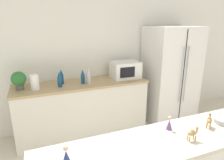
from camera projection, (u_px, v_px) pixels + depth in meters
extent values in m
cube|color=silver|center=(91.00, 55.00, 3.49)|extent=(8.00, 0.06, 2.55)
cube|color=silver|center=(83.00, 109.00, 3.35)|extent=(2.10, 0.60, 0.87)
cube|color=tan|center=(82.00, 84.00, 3.22)|extent=(2.13, 0.63, 0.03)
cube|color=silver|center=(170.00, 75.00, 3.75)|extent=(0.90, 0.70, 1.77)
cube|color=black|center=(183.00, 80.00, 3.43)|extent=(0.01, 0.01, 1.70)
cylinder|color=#B2B5BA|center=(182.00, 75.00, 3.38)|extent=(0.02, 0.02, 0.97)
cylinder|color=#B2B5BA|center=(186.00, 75.00, 3.41)|extent=(0.02, 0.02, 0.97)
cube|color=#B7AD99|center=(170.00, 140.00, 1.60)|extent=(2.16, 0.50, 0.03)
cylinder|color=#595451|center=(20.00, 87.00, 2.89)|extent=(0.11, 0.11, 0.08)
sphere|color=#2D7033|center=(19.00, 79.00, 2.85)|extent=(0.21, 0.21, 0.21)
cylinder|color=white|center=(35.00, 82.00, 2.87)|extent=(0.12, 0.12, 0.22)
cube|color=white|center=(125.00, 70.00, 3.47)|extent=(0.48, 0.36, 0.28)
cube|color=black|center=(128.00, 72.00, 3.29)|extent=(0.26, 0.01, 0.17)
cylinder|color=navy|center=(83.00, 79.00, 3.16)|extent=(0.06, 0.06, 0.15)
cone|color=navy|center=(83.00, 72.00, 3.12)|extent=(0.06, 0.06, 0.08)
cylinder|color=gold|center=(82.00, 69.00, 3.11)|extent=(0.02, 0.02, 0.01)
cylinder|color=navy|center=(60.00, 82.00, 2.99)|extent=(0.06, 0.06, 0.15)
cone|color=navy|center=(59.00, 75.00, 2.96)|extent=(0.06, 0.06, 0.08)
cylinder|color=gold|center=(59.00, 72.00, 2.95)|extent=(0.02, 0.02, 0.01)
cylinder|color=#B2B7BC|center=(89.00, 78.00, 3.14)|extent=(0.07, 0.07, 0.17)
cone|color=#B2B7BC|center=(88.00, 70.00, 3.10)|extent=(0.07, 0.07, 0.10)
cylinder|color=gold|center=(88.00, 67.00, 3.09)|extent=(0.02, 0.02, 0.01)
cylinder|color=navy|center=(61.00, 79.00, 3.14)|extent=(0.07, 0.07, 0.15)
cone|color=navy|center=(61.00, 72.00, 3.11)|extent=(0.07, 0.07, 0.09)
cylinder|color=gold|center=(61.00, 69.00, 3.09)|extent=(0.02, 0.02, 0.01)
ellipsoid|color=olive|center=(209.00, 121.00, 1.73)|extent=(0.09, 0.09, 0.04)
sphere|color=olive|center=(210.00, 119.00, 1.73)|extent=(0.03, 0.03, 0.03)
cylinder|color=olive|center=(210.00, 116.00, 1.76)|extent=(0.01, 0.01, 0.04)
sphere|color=olive|center=(210.00, 114.00, 1.75)|extent=(0.02, 0.02, 0.02)
cylinder|color=olive|center=(207.00, 123.00, 1.77)|extent=(0.01, 0.01, 0.05)
cylinder|color=olive|center=(210.00, 124.00, 1.76)|extent=(0.01, 0.01, 0.05)
cylinder|color=olive|center=(207.00, 126.00, 1.73)|extent=(0.01, 0.01, 0.05)
cylinder|color=olive|center=(210.00, 127.00, 1.72)|extent=(0.01, 0.01, 0.05)
ellipsoid|color=#A87F4C|center=(192.00, 133.00, 1.54)|extent=(0.09, 0.05, 0.04)
sphere|color=#A87F4C|center=(192.00, 131.00, 1.54)|extent=(0.03, 0.03, 0.03)
cylinder|color=#A87F4C|center=(197.00, 130.00, 1.55)|extent=(0.01, 0.01, 0.04)
sphere|color=#A87F4C|center=(197.00, 128.00, 1.54)|extent=(0.02, 0.02, 0.02)
cylinder|color=#A87F4C|center=(193.00, 137.00, 1.57)|extent=(0.01, 0.01, 0.04)
cylinder|color=#A87F4C|center=(195.00, 138.00, 1.55)|extent=(0.01, 0.01, 0.04)
cylinder|color=#A87F4C|center=(188.00, 137.00, 1.56)|extent=(0.01, 0.01, 0.04)
cylinder|color=#A87F4C|center=(189.00, 139.00, 1.54)|extent=(0.01, 0.01, 0.04)
cone|color=navy|center=(66.00, 157.00, 1.30)|extent=(0.06, 0.06, 0.10)
sphere|color=tan|center=(66.00, 148.00, 1.28)|extent=(0.04, 0.04, 0.04)
cone|color=#6B4784|center=(169.00, 124.00, 1.71)|extent=(0.05, 0.05, 0.09)
sphere|color=tan|center=(170.00, 118.00, 1.69)|extent=(0.03, 0.03, 0.03)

